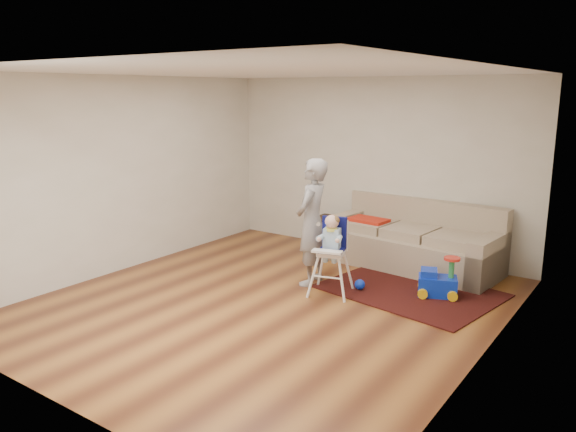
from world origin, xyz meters
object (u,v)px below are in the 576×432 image
Objects in this scene: ride_on_toy at (438,276)px; high_chair at (331,256)px; side_table at (330,233)px; toy_ball at (360,285)px; adult at (312,222)px; sofa at (412,235)px.

high_chair is at bearing -171.56° from ride_on_toy.
ride_on_toy is (2.22, -1.14, 0.02)m from side_table.
toy_ball is (-0.88, -0.37, -0.19)m from ride_on_toy.
adult is at bearing 175.05° from ride_on_toy.
adult reaches higher than high_chair.
ride_on_toy is at bearing -45.94° from sofa.
adult is at bearing -170.88° from toy_ball.
high_chair reaches higher than ride_on_toy.
side_table is 2.03m from toy_ball.
side_table is at bearing 176.92° from sofa.
sofa reaches higher than side_table.
side_table is 0.49× the size of high_chair.
high_chair is at bearing -98.45° from sofa.
ride_on_toy is 3.75× the size of toy_ball.
ride_on_toy is at bearing -27.17° from side_table.
toy_ball is (1.34, -1.51, -0.17)m from side_table.
high_chair is at bearing -58.83° from side_table.
toy_ball is 0.08× the size of adult.
ride_on_toy reaches higher than toy_ball.
sofa is 1.36m from toy_ball.
sofa is at bearing -8.33° from side_table.
side_table is 0.30× the size of adult.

